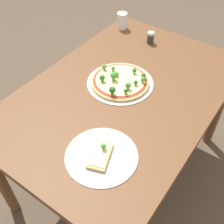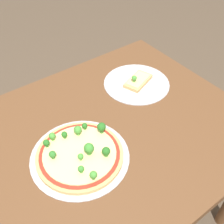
{
  "view_description": "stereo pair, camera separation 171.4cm",
  "coord_description": "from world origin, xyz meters",
  "px_view_note": "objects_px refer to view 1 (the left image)",
  "views": [
    {
      "loc": [
        -0.92,
        -0.58,
        1.69
      ],
      "look_at": [
        -0.17,
        -0.05,
        0.76
      ],
      "focal_mm": 45.0,
      "sensor_mm": 36.0,
      "label": 1
    },
    {
      "loc": [
        0.31,
        0.6,
        1.55
      ],
      "look_at": [
        -0.17,
        -0.05,
        0.76
      ],
      "focal_mm": 45.0,
      "sensor_mm": 36.0,
      "label": 2
    }
  ],
  "objects_px": {
    "dining_table": "(123,103)",
    "pizza_tray_slice": "(101,155)",
    "drinking_cup": "(122,21)",
    "pizza_tray_whole": "(120,81)",
    "condiment_shaker": "(151,38)"
  },
  "relations": [
    {
      "from": "pizza_tray_slice",
      "to": "drinking_cup",
      "type": "bearing_deg",
      "value": 29.38
    },
    {
      "from": "dining_table",
      "to": "drinking_cup",
      "type": "relative_size",
      "value": 12.66
    },
    {
      "from": "pizza_tray_whole",
      "to": "drinking_cup",
      "type": "xyz_separation_m",
      "value": [
        0.48,
        0.32,
        0.04
      ]
    },
    {
      "from": "drinking_cup",
      "to": "pizza_tray_whole",
      "type": "bearing_deg",
      "value": -146.95
    },
    {
      "from": "dining_table",
      "to": "pizza_tray_whole",
      "type": "bearing_deg",
      "value": 49.72
    },
    {
      "from": "pizza_tray_whole",
      "to": "condiment_shaker",
      "type": "bearing_deg",
      "value": 9.13
    },
    {
      "from": "pizza_tray_whole",
      "to": "condiment_shaker",
      "type": "xyz_separation_m",
      "value": [
        0.44,
        0.07,
        0.02
      ]
    },
    {
      "from": "dining_table",
      "to": "condiment_shaker",
      "type": "relative_size",
      "value": 18.7
    },
    {
      "from": "dining_table",
      "to": "pizza_tray_slice",
      "type": "relative_size",
      "value": 4.44
    },
    {
      "from": "pizza_tray_slice",
      "to": "condiment_shaker",
      "type": "relative_size",
      "value": 4.21
    },
    {
      "from": "dining_table",
      "to": "pizza_tray_whole",
      "type": "xyz_separation_m",
      "value": [
        0.04,
        0.05,
        0.1
      ]
    },
    {
      "from": "dining_table",
      "to": "drinking_cup",
      "type": "distance_m",
      "value": 0.65
    },
    {
      "from": "pizza_tray_whole",
      "to": "pizza_tray_slice",
      "type": "height_order",
      "value": "pizza_tray_whole"
    },
    {
      "from": "pizza_tray_whole",
      "to": "dining_table",
      "type": "bearing_deg",
      "value": -130.28
    },
    {
      "from": "pizza_tray_slice",
      "to": "drinking_cup",
      "type": "xyz_separation_m",
      "value": [
        0.92,
        0.52,
        0.05
      ]
    }
  ]
}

